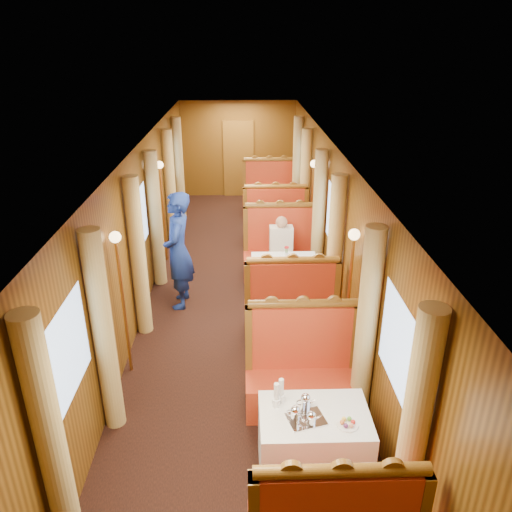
{
  "coord_description": "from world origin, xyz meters",
  "views": [
    {
      "loc": [
        0.08,
        -7.18,
        4.04
      ],
      "look_at": [
        0.28,
        -0.48,
        1.05
      ],
      "focal_mm": 35.0,
      "sensor_mm": 36.0,
      "label": 1
    }
  ],
  "objects_px": {
    "banquette_near_aft": "(302,375)",
    "banquette_far_aft": "(269,196)",
    "table_near": "(313,444)",
    "rose_vase_mid": "(287,250)",
    "banquette_mid_fwd": "(290,311)",
    "teapot_back": "(305,403)",
    "fruit_plate": "(347,424)",
    "banquette_far_fwd": "(275,225)",
    "table_mid": "(284,282)",
    "table_far": "(272,211)",
    "teapot_left": "(295,415)",
    "passenger": "(281,243)",
    "rose_vase_far": "(274,188)",
    "tea_tray": "(306,419)",
    "banquette_mid_aft": "(280,254)",
    "steward": "(178,251)",
    "teapot_right": "(311,420)"
  },
  "relations": [
    {
      "from": "banquette_far_aft",
      "to": "tea_tray",
      "type": "height_order",
      "value": "banquette_far_aft"
    },
    {
      "from": "table_near",
      "to": "table_far",
      "type": "relative_size",
      "value": 1.0
    },
    {
      "from": "table_near",
      "to": "rose_vase_far",
      "type": "height_order",
      "value": "rose_vase_far"
    },
    {
      "from": "banquette_far_fwd",
      "to": "fruit_plate",
      "type": "bearing_deg",
      "value": -87.41
    },
    {
      "from": "banquette_mid_fwd",
      "to": "teapot_left",
      "type": "xyz_separation_m",
      "value": [
        -0.2,
        -2.56,
        0.39
      ]
    },
    {
      "from": "table_near",
      "to": "rose_vase_mid",
      "type": "bearing_deg",
      "value": 89.62
    },
    {
      "from": "steward",
      "to": "passenger",
      "type": "distance_m",
      "value": 1.85
    },
    {
      "from": "table_near",
      "to": "teapot_left",
      "type": "xyz_separation_m",
      "value": [
        -0.2,
        -0.08,
        0.44
      ]
    },
    {
      "from": "table_mid",
      "to": "table_far",
      "type": "xyz_separation_m",
      "value": [
        0.0,
        3.5,
        0.0
      ]
    },
    {
      "from": "banquette_mid_aft",
      "to": "fruit_plate",
      "type": "distance_m",
      "value": 4.69
    },
    {
      "from": "table_far",
      "to": "passenger",
      "type": "distance_m",
      "value": 2.77
    },
    {
      "from": "banquette_mid_aft",
      "to": "teapot_back",
      "type": "distance_m",
      "value": 4.45
    },
    {
      "from": "fruit_plate",
      "to": "banquette_far_fwd",
      "type": "bearing_deg",
      "value": 92.59
    },
    {
      "from": "banquette_near_aft",
      "to": "table_mid",
      "type": "height_order",
      "value": "banquette_near_aft"
    },
    {
      "from": "banquette_mid_fwd",
      "to": "passenger",
      "type": "xyz_separation_m",
      "value": [
        -0.0,
        1.77,
        0.32
      ]
    },
    {
      "from": "rose_vase_mid",
      "to": "banquette_mid_aft",
      "type": "bearing_deg",
      "value": 91.29
    },
    {
      "from": "teapot_left",
      "to": "banquette_far_aft",
      "type": "bearing_deg",
      "value": 109.62
    },
    {
      "from": "teapot_back",
      "to": "teapot_left",
      "type": "bearing_deg",
      "value": -129.86
    },
    {
      "from": "passenger",
      "to": "rose_vase_far",
      "type": "bearing_deg",
      "value": 89.26
    },
    {
      "from": "banquette_mid_aft",
      "to": "rose_vase_far",
      "type": "distance_m",
      "value": 2.54
    },
    {
      "from": "fruit_plate",
      "to": "rose_vase_far",
      "type": "distance_m",
      "value": 7.16
    },
    {
      "from": "teapot_back",
      "to": "rose_vase_far",
      "type": "xyz_separation_m",
      "value": [
        0.12,
        6.93,
        0.11
      ]
    },
    {
      "from": "table_mid",
      "to": "rose_vase_mid",
      "type": "xyz_separation_m",
      "value": [
        0.02,
        -0.0,
        0.55
      ]
    },
    {
      "from": "table_mid",
      "to": "banquette_mid_aft",
      "type": "xyz_separation_m",
      "value": [
        0.0,
        1.01,
        0.05
      ]
    },
    {
      "from": "teapot_back",
      "to": "fruit_plate",
      "type": "distance_m",
      "value": 0.43
    },
    {
      "from": "banquette_mid_aft",
      "to": "steward",
      "type": "bearing_deg",
      "value": -148.51
    },
    {
      "from": "fruit_plate",
      "to": "rose_vase_far",
      "type": "relative_size",
      "value": 0.56
    },
    {
      "from": "table_far",
      "to": "tea_tray",
      "type": "height_order",
      "value": "tea_tray"
    },
    {
      "from": "table_near",
      "to": "banquette_near_aft",
      "type": "bearing_deg",
      "value": 90.0
    },
    {
      "from": "banquette_mid_aft",
      "to": "table_near",
      "type": "bearing_deg",
      "value": -90.0
    },
    {
      "from": "banquette_near_aft",
      "to": "rose_vase_far",
      "type": "bearing_deg",
      "value": 89.66
    },
    {
      "from": "rose_vase_mid",
      "to": "banquette_mid_fwd",
      "type": "bearing_deg",
      "value": -91.3
    },
    {
      "from": "banquette_near_aft",
      "to": "banquette_mid_aft",
      "type": "height_order",
      "value": "same"
    },
    {
      "from": "teapot_left",
      "to": "teapot_back",
      "type": "bearing_deg",
      "value": 74.32
    },
    {
      "from": "banquette_near_aft",
      "to": "banquette_far_aft",
      "type": "distance_m",
      "value": 7.0
    },
    {
      "from": "banquette_far_fwd",
      "to": "teapot_right",
      "type": "bearing_deg",
      "value": -90.55
    },
    {
      "from": "tea_tray",
      "to": "passenger",
      "type": "height_order",
      "value": "passenger"
    },
    {
      "from": "banquette_mid_fwd",
      "to": "banquette_far_fwd",
      "type": "bearing_deg",
      "value": 90.0
    },
    {
      "from": "banquette_near_aft",
      "to": "tea_tray",
      "type": "bearing_deg",
      "value": -94.93
    },
    {
      "from": "tea_tray",
      "to": "banquette_far_fwd",
      "type": "bearing_deg",
      "value": 89.11
    },
    {
      "from": "teapot_back",
      "to": "rose_vase_mid",
      "type": "height_order",
      "value": "rose_vase_mid"
    },
    {
      "from": "teapot_back",
      "to": "fruit_plate",
      "type": "height_order",
      "value": "teapot_back"
    },
    {
      "from": "table_near",
      "to": "table_mid",
      "type": "distance_m",
      "value": 3.5
    },
    {
      "from": "banquette_mid_fwd",
      "to": "teapot_back",
      "type": "bearing_deg",
      "value": -92.02
    },
    {
      "from": "rose_vase_far",
      "to": "steward",
      "type": "bearing_deg",
      "value": -115.92
    },
    {
      "from": "teapot_left",
      "to": "fruit_plate",
      "type": "xyz_separation_m",
      "value": [
        0.48,
        -0.08,
        -0.04
      ]
    },
    {
      "from": "table_mid",
      "to": "tea_tray",
      "type": "bearing_deg",
      "value": -91.5
    },
    {
      "from": "table_far",
      "to": "banquette_far_fwd",
      "type": "xyz_separation_m",
      "value": [
        0.0,
        -1.01,
        0.05
      ]
    },
    {
      "from": "steward",
      "to": "banquette_far_aft",
      "type": "bearing_deg",
      "value": 159.98
    },
    {
      "from": "banquette_near_aft",
      "to": "teapot_back",
      "type": "height_order",
      "value": "banquette_near_aft"
    }
  ]
}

